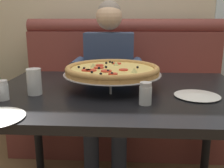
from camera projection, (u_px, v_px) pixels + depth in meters
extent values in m
cube|color=brown|center=(122.00, 121.00, 2.32)|extent=(1.88, 0.60, 0.46)
cube|color=brown|center=(123.00, 64.00, 2.59)|extent=(1.88, 0.18, 0.65)
cylinder|color=brown|center=(124.00, 26.00, 2.49)|extent=(1.88, 0.14, 0.14)
cube|color=black|center=(120.00, 94.00, 1.40)|extent=(1.40, 0.98, 0.04)
cylinder|color=black|center=(37.00, 125.00, 1.93)|extent=(0.06, 0.06, 0.71)
cylinder|color=black|center=(208.00, 129.00, 1.86)|extent=(0.06, 0.06, 0.71)
cube|color=#2D3342|center=(108.00, 97.00, 2.01)|extent=(0.34, 0.40, 0.15)
cylinder|color=#2D3342|center=(91.00, 147.00, 1.85)|extent=(0.11, 0.11, 0.46)
cylinder|color=#2D3342|center=(119.00, 148.00, 1.84)|extent=(0.11, 0.11, 0.46)
cube|color=#38476B|center=(109.00, 66.00, 2.17)|extent=(0.40, 0.22, 0.56)
cylinder|color=#38476B|center=(77.00, 64.00, 1.96)|extent=(0.08, 0.28, 0.08)
cylinder|color=#38476B|center=(138.00, 65.00, 1.93)|extent=(0.08, 0.28, 0.08)
sphere|color=#DBB28E|center=(109.00, 17.00, 2.05)|extent=(0.21, 0.21, 0.21)
sphere|color=gray|center=(109.00, 12.00, 2.05)|extent=(0.19, 0.19, 0.19)
cylinder|color=silver|center=(111.00, 87.00, 1.32)|extent=(0.01, 0.01, 0.07)
cylinder|color=silver|center=(92.00, 77.00, 1.53)|extent=(0.01, 0.01, 0.07)
cylinder|color=silver|center=(134.00, 78.00, 1.52)|extent=(0.01, 0.01, 0.07)
torus|color=silver|center=(112.00, 75.00, 1.45)|extent=(0.30, 0.30, 0.01)
cylinder|color=silver|center=(112.00, 74.00, 1.45)|extent=(0.55, 0.55, 0.00)
cylinder|color=tan|center=(112.00, 72.00, 1.44)|extent=(0.52, 0.52, 0.02)
torus|color=tan|center=(112.00, 68.00, 1.44)|extent=(0.53, 0.53, 0.03)
cylinder|color=#EFCC6B|center=(112.00, 69.00, 1.44)|extent=(0.46, 0.46, 0.01)
cylinder|color=red|center=(86.00, 70.00, 1.37)|extent=(0.05, 0.05, 0.01)
cylinder|color=red|center=(100.00, 65.00, 1.52)|extent=(0.05, 0.05, 0.01)
cylinder|color=red|center=(123.00, 70.00, 1.39)|extent=(0.05, 0.05, 0.01)
cylinder|color=red|center=(117.00, 63.00, 1.58)|extent=(0.05, 0.05, 0.01)
cylinder|color=red|center=(91.00, 70.00, 1.37)|extent=(0.06, 0.06, 0.01)
cylinder|color=red|center=(113.00, 74.00, 1.28)|extent=(0.05, 0.05, 0.01)
cylinder|color=red|center=(99.00, 68.00, 1.45)|extent=(0.06, 0.06, 0.01)
cylinder|color=red|center=(106.00, 71.00, 1.35)|extent=(0.06, 0.06, 0.01)
sphere|color=black|center=(99.00, 68.00, 1.42)|extent=(0.01, 0.01, 0.01)
sphere|color=black|center=(108.00, 71.00, 1.35)|extent=(0.01, 0.01, 0.01)
sphere|color=black|center=(84.00, 68.00, 1.41)|extent=(0.01, 0.01, 0.01)
sphere|color=black|center=(101.00, 74.00, 1.27)|extent=(0.01, 0.01, 0.01)
sphere|color=black|center=(79.00, 67.00, 1.45)|extent=(0.01, 0.01, 0.01)
sphere|color=black|center=(110.00, 62.00, 1.62)|extent=(0.01, 0.01, 0.01)
sphere|color=black|center=(112.00, 74.00, 1.28)|extent=(0.01, 0.01, 0.01)
sphere|color=black|center=(138.00, 67.00, 1.44)|extent=(0.01, 0.01, 0.01)
sphere|color=black|center=(112.00, 63.00, 1.60)|extent=(0.01, 0.01, 0.01)
sphere|color=black|center=(106.00, 63.00, 1.58)|extent=(0.01, 0.01, 0.01)
sphere|color=black|center=(106.00, 67.00, 1.45)|extent=(0.01, 0.01, 0.01)
sphere|color=black|center=(92.00, 72.00, 1.31)|extent=(0.01, 0.01, 0.01)
cone|color=#CCC675|center=(93.00, 65.00, 1.47)|extent=(0.04, 0.04, 0.02)
cone|color=#CCC675|center=(116.00, 63.00, 1.53)|extent=(0.04, 0.04, 0.02)
cone|color=#CCC675|center=(134.00, 70.00, 1.33)|extent=(0.04, 0.04, 0.02)
cylinder|color=white|center=(145.00, 96.00, 1.15)|extent=(0.06, 0.06, 0.08)
cylinder|color=silver|center=(145.00, 98.00, 1.16)|extent=(0.05, 0.05, 0.06)
cylinder|color=silver|center=(146.00, 85.00, 1.14)|extent=(0.05, 0.05, 0.02)
cylinder|color=white|center=(3.00, 92.00, 1.22)|extent=(0.06, 0.06, 0.08)
cylinder|color=#4C6633|center=(3.00, 96.00, 1.22)|extent=(0.05, 0.05, 0.03)
cylinder|color=silver|center=(2.00, 82.00, 1.21)|extent=(0.05, 0.05, 0.02)
cylinder|color=white|center=(197.00, 96.00, 1.28)|extent=(0.16, 0.16, 0.01)
cone|color=white|center=(197.00, 94.00, 1.28)|extent=(0.23, 0.23, 0.01)
cylinder|color=silver|center=(34.00, 82.00, 1.30)|extent=(0.07, 0.07, 0.13)
cylinder|color=#4C2814|center=(35.00, 85.00, 1.31)|extent=(0.06, 0.06, 0.10)
cylinder|color=black|center=(222.00, 87.00, 3.52)|extent=(0.02, 0.02, 0.44)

